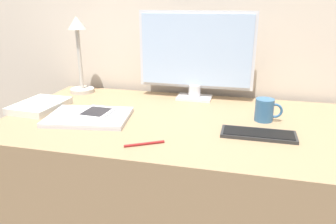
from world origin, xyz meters
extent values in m
cube|color=#997A56|center=(0.00, 0.12, 0.35)|extent=(1.43, 0.77, 0.70)
cube|color=silver|center=(0.01, 0.43, 0.71)|extent=(0.17, 0.11, 0.01)
cylinder|color=silver|center=(0.01, 0.43, 0.74)|extent=(0.06, 0.06, 0.06)
cube|color=silver|center=(0.01, 0.44, 0.94)|extent=(0.55, 0.01, 0.36)
cube|color=#ADC6E5|center=(0.01, 0.43, 0.94)|extent=(0.52, 0.01, 0.33)
cube|color=#282828|center=(0.31, 0.03, 0.71)|extent=(0.26, 0.10, 0.01)
cube|color=black|center=(0.31, 0.03, 0.71)|extent=(0.24, 0.08, 0.00)
cube|color=#BCBCC1|center=(-0.36, 0.04, 0.71)|extent=(0.35, 0.28, 0.01)
cube|color=silver|center=(-0.36, 0.04, 0.71)|extent=(0.35, 0.28, 0.01)
cube|color=white|center=(-0.34, 0.06, 0.72)|extent=(0.13, 0.16, 0.01)
cube|color=black|center=(-0.34, 0.06, 0.73)|extent=(0.10, 0.12, 0.00)
cylinder|color=#BCB7AD|center=(-0.59, 0.41, 0.71)|extent=(0.12, 0.12, 0.02)
cylinder|color=#BCB7AD|center=(-0.59, 0.41, 0.87)|extent=(0.02, 0.02, 0.30)
cone|color=#BCB7AD|center=(-0.59, 0.41, 1.05)|extent=(0.09, 0.09, 0.06)
cube|color=silver|center=(-0.63, 0.11, 0.72)|extent=(0.20, 0.25, 0.03)
cube|color=silver|center=(-0.63, 0.08, 0.73)|extent=(0.10, 0.05, 0.00)
cylinder|color=#336089|center=(0.33, 0.19, 0.75)|extent=(0.07, 0.07, 0.09)
torus|color=#336089|center=(0.37, 0.19, 0.75)|extent=(0.06, 0.01, 0.06)
cylinder|color=maroon|center=(-0.06, -0.14, 0.71)|extent=(0.12, 0.08, 0.01)
camera|label=1|loc=(0.25, -1.10, 1.16)|focal=35.00mm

